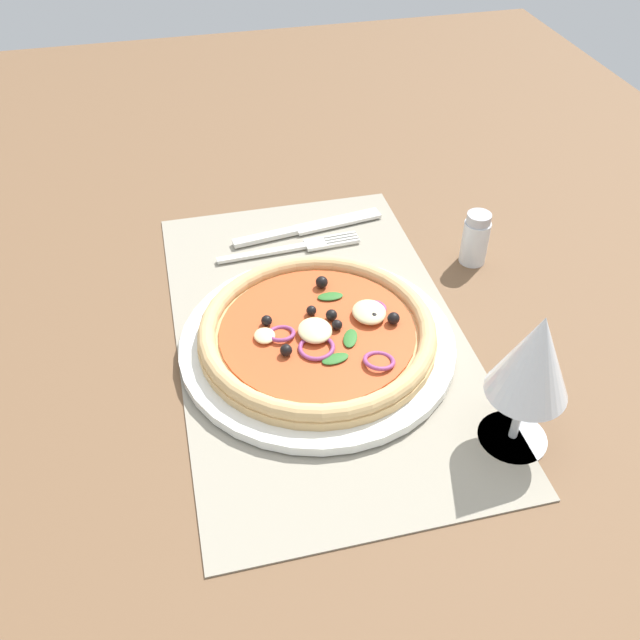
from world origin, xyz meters
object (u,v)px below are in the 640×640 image
Objects in this scene: fork at (297,247)px; wine_glass at (534,359)px; pizza at (318,331)px; pepper_shaker at (475,239)px; knife at (310,228)px; plate at (317,343)px.

fork is 37.45cm from wine_glass.
fork is (-17.85, 1.53, -1.93)cm from pizza.
fork is 21.72cm from pepper_shaker.
pepper_shaker reaches higher than fork.
wine_glass reaches higher than pepper_shaker.
wine_glass is 28.57cm from pepper_shaker.
knife is (-21.67, 4.02, -1.89)cm from pizza.
wine_glass is (15.80, 14.78, 7.80)cm from pizza.
plate is 1.60× the size of fork.
pepper_shaker is at bearing -39.15° from knife.
plate is 1.16× the size of pizza.
knife is 1.34× the size of wine_glass.
plate is at bearing -98.40° from pizza.
pepper_shaker is at bearing -21.99° from fork.
knife reaches higher than fork.
wine_glass reaches higher than knife.
pizza reaches higher than fork.
pepper_shaker is (-10.92, 22.02, 2.32)cm from plate.
wine_glass is (33.65, 13.25, 9.73)cm from fork.
fork is 0.90× the size of knife.
plate is 17.91cm from fork.
pizza is at bearing -63.53° from pepper_shaker.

